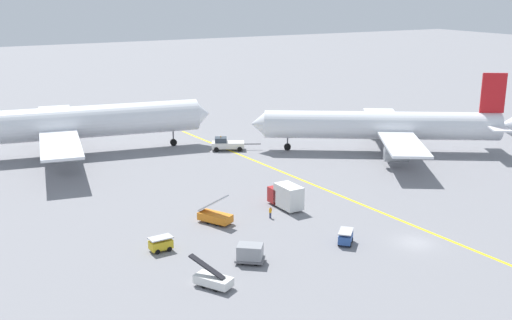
{
  "coord_description": "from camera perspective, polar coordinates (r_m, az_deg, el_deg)",
  "views": [
    {
      "loc": [
        -49.98,
        -51.25,
        29.79
      ],
      "look_at": [
        -5.98,
        29.4,
        4.0
      ],
      "focal_mm": 43.01,
      "sensor_mm": 36.0,
      "label": 1
    }
  ],
  "objects": [
    {
      "name": "airliner_at_gate_left",
      "position": [
        117.98,
        -17.04,
        3.27
      ],
      "size": [
        53.07,
        45.84,
        16.73
      ],
      "color": "white",
      "rests_on": "ground"
    },
    {
      "name": "pushback_tug",
      "position": [
        116.94,
        -2.73,
        1.49
      ],
      "size": [
        9.02,
        5.36,
        2.76
      ],
      "color": "white",
      "rests_on": "ground"
    },
    {
      "name": "gse_baggage_cart_near_cluster",
      "position": [
        73.41,
        -8.84,
        -7.72
      ],
      "size": [
        2.82,
        1.74,
        1.71
      ],
      "color": "gold",
      "rests_on": "ground"
    },
    {
      "name": "gse_belt_loader_portside",
      "position": [
        64.5,
        -4.02,
        -11.04
      ],
      "size": [
        3.61,
        4.86,
        3.02
      ],
      "color": "silver",
      "rests_on": "ground"
    },
    {
      "name": "ground_crew_marshaller_foreground",
      "position": [
        82.52,
        1.34,
        -4.89
      ],
      "size": [
        0.49,
        0.36,
        1.55
      ],
      "color": "#2D3351",
      "rests_on": "ground"
    },
    {
      "name": "airliner_being_pushed",
      "position": [
        117.34,
        11.78,
        3.12
      ],
      "size": [
        44.14,
        37.31,
        15.0
      ],
      "color": "white",
      "rests_on": "ground"
    },
    {
      "name": "ground_plane",
      "position": [
        77.54,
        14.56,
        -7.45
      ],
      "size": [
        600.0,
        600.0,
        0.0
      ],
      "primitive_type": "plane",
      "color": "gray"
    },
    {
      "name": "taxiway_stripe",
      "position": [
        86.41,
        11.62,
        -4.82
      ],
      "size": [
        11.07,
        119.58,
        0.01
      ],
      "primitive_type": "cube",
      "rotation": [
        0.0,
        0.0,
        0.09
      ],
      "color": "yellow",
      "rests_on": "ground"
    },
    {
      "name": "gse_stair_truck_yellow",
      "position": [
        80.93,
        -3.84,
        -5.17
      ],
      "size": [
        3.95,
        4.9,
        4.06
      ],
      "color": "orange",
      "rests_on": "ground"
    },
    {
      "name": "gse_container_dolly_flat",
      "position": [
        69.49,
        -0.56,
        -8.64
      ],
      "size": [
        3.88,
        3.69,
        2.15
      ],
      "color": "slate",
      "rests_on": "ground"
    },
    {
      "name": "gse_catering_truck_tall",
      "position": [
        86.04,
        2.8,
        -3.35
      ],
      "size": [
        2.67,
        5.95,
        3.5
      ],
      "color": "red",
      "rests_on": "ground"
    },
    {
      "name": "gse_baggage_cart_trailing",
      "position": [
        75.2,
        8.33,
        -7.12
      ],
      "size": [
        3.04,
        3.05,
        1.71
      ],
      "color": "#2D5199",
      "rests_on": "ground"
    }
  ]
}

